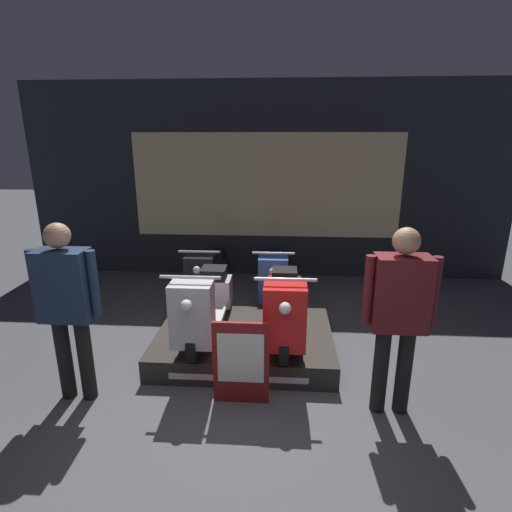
# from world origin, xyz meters

# --- Properties ---
(ground_plane) EXTENTS (30.00, 30.00, 0.00)m
(ground_plane) POSITION_xyz_m (0.00, 0.00, 0.00)
(ground_plane) COLOR #4C4C51
(shop_wall_back) EXTENTS (8.03, 0.09, 3.20)m
(shop_wall_back) POSITION_xyz_m (0.00, 3.97, 1.60)
(shop_wall_back) COLOR #23282D
(shop_wall_back) RESTS_ON ground_plane
(display_platform) EXTENTS (1.92, 1.39, 0.25)m
(display_platform) POSITION_xyz_m (-0.11, 1.26, 0.13)
(display_platform) COLOR #2D2823
(display_platform) RESTS_ON ground_plane
(scooter_display_left) EXTENTS (0.56, 1.63, 0.86)m
(scooter_display_left) POSITION_xyz_m (-0.55, 1.22, 0.59)
(scooter_display_left) COLOR black
(scooter_display_left) RESTS_ON display_platform
(scooter_display_right) EXTENTS (0.56, 1.63, 0.86)m
(scooter_display_right) POSITION_xyz_m (0.32, 1.22, 0.59)
(scooter_display_right) COLOR black
(scooter_display_right) RESTS_ON display_platform
(scooter_backrow_0) EXTENTS (0.56, 1.63, 0.86)m
(scooter_backrow_0) POSITION_xyz_m (-0.83, 2.92, 0.33)
(scooter_backrow_0) COLOR black
(scooter_backrow_0) RESTS_ON ground_plane
(scooter_backrow_1) EXTENTS (0.56, 1.63, 0.86)m
(scooter_backrow_1) POSITION_xyz_m (0.17, 2.92, 0.33)
(scooter_backrow_1) COLOR black
(scooter_backrow_1) RESTS_ON ground_plane
(person_left_browsing) EXTENTS (0.60, 0.25, 1.65)m
(person_left_browsing) POSITION_xyz_m (-1.57, 0.36, 0.98)
(person_left_browsing) COLOR black
(person_left_browsing) RESTS_ON ground_plane
(person_right_browsing) EXTENTS (0.60, 0.25, 1.66)m
(person_right_browsing) POSITION_xyz_m (1.25, 0.36, 0.98)
(person_right_browsing) COLOR black
(person_right_browsing) RESTS_ON ground_plane
(price_sign_board) EXTENTS (0.50, 0.04, 0.79)m
(price_sign_board) POSITION_xyz_m (-0.06, 0.38, 0.40)
(price_sign_board) COLOR maroon
(price_sign_board) RESTS_ON ground_plane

